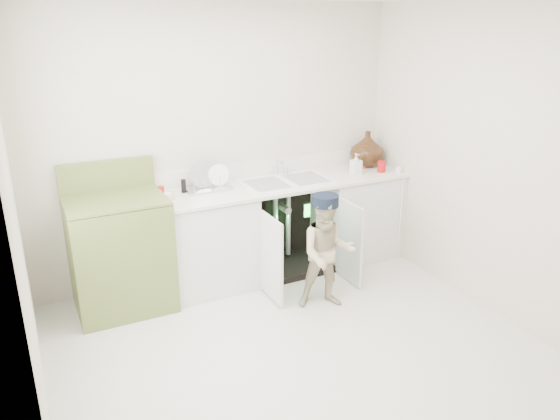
% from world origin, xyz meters
% --- Properties ---
extents(ground, '(3.50, 3.50, 0.00)m').
position_xyz_m(ground, '(0.00, 0.00, 0.00)').
color(ground, beige).
rests_on(ground, ground).
extents(room_shell, '(6.00, 5.50, 1.26)m').
position_xyz_m(room_shell, '(0.00, 0.00, 1.25)').
color(room_shell, beige).
rests_on(room_shell, ground).
extents(counter_run, '(2.44, 1.02, 1.26)m').
position_xyz_m(counter_run, '(0.59, 1.21, 0.48)').
color(counter_run, silver).
rests_on(counter_run, ground).
extents(avocado_stove, '(0.79, 0.65, 1.23)m').
position_xyz_m(avocado_stove, '(-1.03, 1.18, 0.51)').
color(avocado_stove, olive).
rests_on(avocado_stove, ground).
extents(repair_worker, '(0.58, 0.72, 1.00)m').
position_xyz_m(repair_worker, '(0.53, 0.41, 0.50)').
color(repair_worker, '#CBB991').
rests_on(repair_worker, ground).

